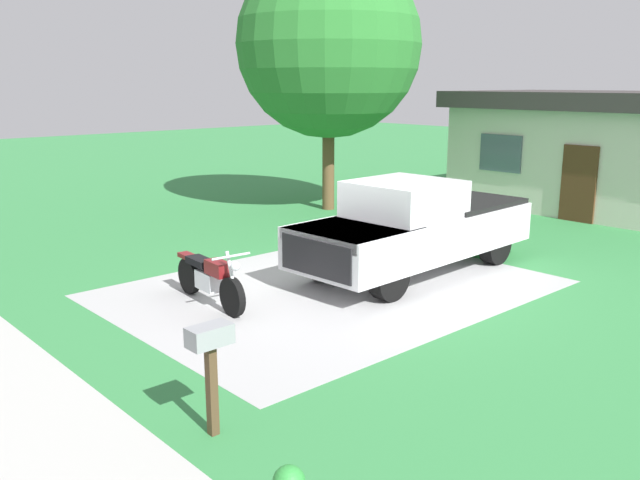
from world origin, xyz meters
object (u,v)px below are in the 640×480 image
mailbox (210,351)px  neighbor_house (622,151)px  motorcycle (210,278)px  shade_tree (329,45)px  pickup_truck (417,225)px

mailbox → neighbor_house: bearing=100.4°
motorcycle → neighbor_house: size_ratio=0.23×
mailbox → shade_tree: shade_tree is taller
motorcycle → mailbox: (3.76, -2.42, 0.51)m
pickup_truck → mailbox: size_ratio=4.52×
mailbox → shade_tree: (-9.00, 10.07, 3.84)m
shade_tree → pickup_truck: bearing=-28.3°
pickup_truck → shade_tree: shade_tree is taller
pickup_truck → mailbox: bearing=-67.8°
pickup_truck → shade_tree: bearing=151.7°
neighbor_house → mailbox: bearing=-79.6°
pickup_truck → mailbox: pickup_truck is taller
shade_tree → neighbor_house: size_ratio=0.78×
motorcycle → shade_tree: 10.24m
motorcycle → shade_tree: (-5.24, 7.65, 4.35)m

